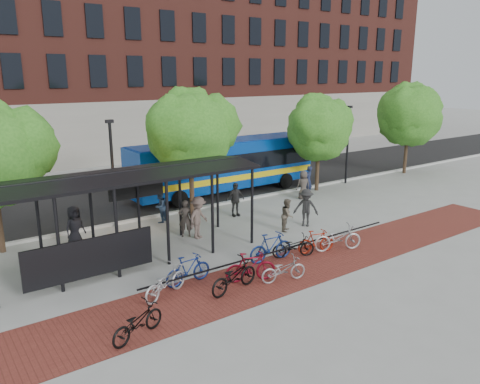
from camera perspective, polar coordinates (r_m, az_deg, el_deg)
ground at (r=23.60m, az=4.56°, el=-3.43°), size 160.00×160.00×0.00m
asphalt_street at (r=29.91m, az=-5.35°, el=0.38°), size 160.00×8.00×0.01m
curb at (r=26.63m, az=-0.98°, el=-1.18°), size 160.00×0.25×0.12m
brick_strip at (r=18.88m, az=9.74°, el=-8.22°), size 24.00×3.00×0.01m
bike_rack_rail at (r=18.66m, az=4.92°, el=-8.34°), size 12.00×0.05×0.95m
building_brick at (r=49.71m, az=-6.24°, el=17.48°), size 55.00×14.00×20.00m
bus_shelter at (r=18.33m, az=-14.07°, el=0.72°), size 10.60×3.07×3.60m
tree_b at (r=23.72m, az=-5.95°, el=7.67°), size 5.15×4.20×6.47m
tree_c at (r=29.26m, az=9.67°, el=7.99°), size 4.66×3.80×5.92m
tree_d at (r=36.16m, az=19.97°, el=9.18°), size 5.39×4.40×6.55m
lamp_post_left at (r=22.50m, az=-15.25°, el=2.46°), size 0.35×0.20×5.12m
lamp_post_right at (r=31.70m, az=12.99°, el=5.92°), size 0.35×0.20×5.12m
bus at (r=28.48m, az=-1.94°, el=3.55°), size 12.01×2.89×3.24m
bike_0 at (r=13.72m, az=-12.40°, el=-15.24°), size 1.93×1.21×0.95m
bike_2 at (r=15.82m, az=-9.11°, el=-10.78°), size 2.05×1.37×1.02m
bike_3 at (r=16.57m, az=-6.34°, el=-9.38°), size 1.80×0.58×1.07m
bike_4 at (r=15.97m, az=-0.74°, el=-10.22°), size 2.15×1.09×1.08m
bike_5 at (r=16.66m, az=1.30°, el=-9.12°), size 1.88×1.13×1.09m
bike_6 at (r=16.78m, az=5.32°, el=-9.36°), size 1.80×0.98×0.90m
bike_7 at (r=18.40m, az=3.78°, el=-6.71°), size 1.97×0.72×1.16m
bike_8 at (r=18.89m, az=6.51°, el=-6.59°), size 1.86×1.22×0.92m
bike_9 at (r=19.47m, az=9.25°, el=-5.96°), size 1.69×0.89×0.98m
bike_10 at (r=19.86m, az=11.82°, el=-5.49°), size 2.20×1.43×1.09m
pedestrian_0 at (r=20.66m, az=-19.50°, el=-4.12°), size 1.07×0.89×1.87m
pedestrian_1 at (r=21.10m, az=-6.67°, el=-3.22°), size 0.74×0.64×1.70m
pedestrian_2 at (r=23.30m, az=-9.72°, el=-1.77°), size 0.99×0.96×1.60m
pedestrian_3 at (r=20.81m, az=-5.09°, el=-3.13°), size 1.42×1.19×1.91m
pedestrian_4 at (r=23.97m, az=-0.60°, el=-0.91°), size 1.08×0.56×1.76m
pedestrian_6 at (r=27.52m, az=7.73°, el=0.87°), size 0.93×0.72×1.68m
pedestrian_7 at (r=28.50m, az=8.32°, el=1.40°), size 0.75×0.63×1.76m
pedestrian_8 at (r=21.88m, az=5.80°, el=-2.79°), size 0.94×0.91×1.53m
pedestrian_9 at (r=22.60m, az=8.04°, el=-1.90°), size 1.29×1.34×1.83m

